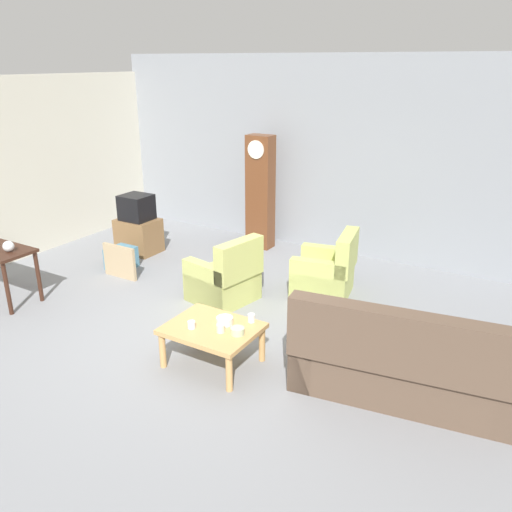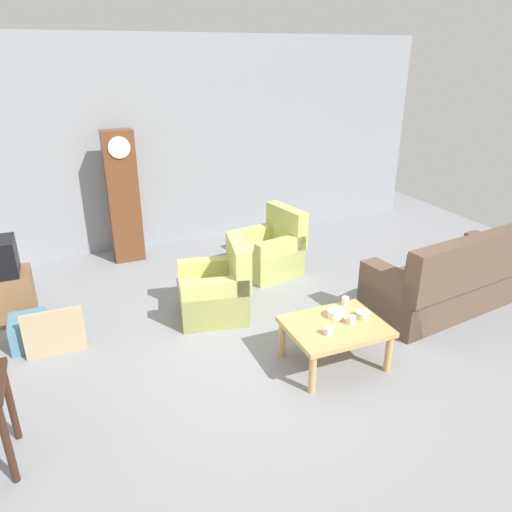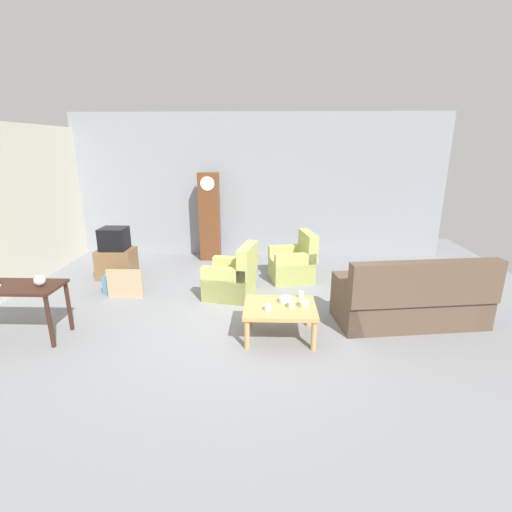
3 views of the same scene
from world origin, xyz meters
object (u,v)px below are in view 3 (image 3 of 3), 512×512
(armchair_olive_near, at_px, (232,279))
(storage_box_blue, at_px, (117,282))
(cup_blue_rimmed, at_px, (268,308))
(framed_picture_leaning, at_px, (125,284))
(glass_dome_cloche, at_px, (40,280))
(console_table_dark, at_px, (11,293))
(tv_stand_cabinet, at_px, (117,263))
(armchair_olive_far, at_px, (294,264))
(bowl_white_stacked, at_px, (286,300))
(coffee_table_wood, at_px, (280,311))
(cup_cream_tall, at_px, (291,305))
(tv_crt, at_px, (114,239))
(couch_floral, at_px, (412,301))
(cup_white_porcelain, at_px, (301,294))
(grandfather_clock, at_px, (210,217))
(bowl_shallow_green, at_px, (304,304))

(armchair_olive_near, distance_m, storage_box_blue, 2.08)
(cup_blue_rimmed, bearing_deg, framed_picture_leaning, 150.13)
(glass_dome_cloche, bearing_deg, console_table_dark, -178.67)
(console_table_dark, bearing_deg, tv_stand_cabinet, 80.21)
(framed_picture_leaning, distance_m, glass_dome_cloche, 1.59)
(armchair_olive_far, height_order, bowl_white_stacked, armchair_olive_far)
(coffee_table_wood, relative_size, cup_cream_tall, 10.84)
(tv_crt, bearing_deg, console_table_dark, -99.79)
(glass_dome_cloche, bearing_deg, storage_box_blue, 80.39)
(console_table_dark, height_order, tv_crt, tv_crt)
(coffee_table_wood, bearing_deg, bowl_white_stacked, 56.24)
(couch_floral, height_order, cup_cream_tall, couch_floral)
(framed_picture_leaning, height_order, cup_blue_rimmed, cup_blue_rimmed)
(console_table_dark, distance_m, cup_blue_rimmed, 3.37)
(cup_cream_tall, bearing_deg, couch_floral, 16.13)
(armchair_olive_near, xyz_separation_m, cup_cream_tall, (0.92, -1.45, 0.19))
(tv_crt, bearing_deg, armchair_olive_far, 0.36)
(cup_cream_tall, bearing_deg, framed_picture_leaning, 154.48)
(armchair_olive_near, relative_size, cup_cream_tall, 10.39)
(framed_picture_leaning, bearing_deg, armchair_olive_near, 4.53)
(storage_box_blue, distance_m, cup_white_porcelain, 3.39)
(storage_box_blue, distance_m, glass_dome_cloche, 1.81)
(grandfather_clock, bearing_deg, tv_stand_cabinet, -142.03)
(grandfather_clock, height_order, cup_white_porcelain, grandfather_clock)
(cup_white_porcelain, bearing_deg, tv_stand_cabinet, 150.32)
(tv_crt, height_order, framed_picture_leaning, tv_crt)
(tv_crt, bearing_deg, bowl_shallow_green, -33.23)
(cup_cream_tall, bearing_deg, grandfather_clock, 114.25)
(console_table_dark, bearing_deg, armchair_olive_near, 29.09)
(bowl_white_stacked, bearing_deg, cup_cream_tall, -69.62)
(coffee_table_wood, xyz_separation_m, grandfather_clock, (-1.47, 3.54, 0.59))
(grandfather_clock, relative_size, bowl_shallow_green, 13.31)
(armchair_olive_near, xyz_separation_m, bowl_shallow_green, (1.09, -1.39, 0.18))
(tv_crt, distance_m, cup_blue_rimmed, 3.81)
(armchair_olive_far, distance_m, glass_dome_cloche, 4.24)
(glass_dome_cloche, relative_size, bowl_white_stacked, 0.81)
(tv_stand_cabinet, height_order, bowl_shallow_green, tv_stand_cabinet)
(couch_floral, height_order, framed_picture_leaning, couch_floral)
(console_table_dark, xyz_separation_m, cup_blue_rimmed, (3.37, 0.00, -0.15))
(tv_crt, xyz_separation_m, framed_picture_leaning, (0.53, -1.00, -0.53))
(framed_picture_leaning, relative_size, storage_box_blue, 1.48)
(tv_stand_cabinet, height_order, cup_blue_rimmed, tv_stand_cabinet)
(armchair_olive_far, relative_size, tv_stand_cabinet, 1.35)
(armchair_olive_near, bearing_deg, cup_cream_tall, -57.59)
(coffee_table_wood, xyz_separation_m, tv_crt, (-3.12, 2.25, 0.40))
(tv_stand_cabinet, relative_size, cup_blue_rimmed, 8.44)
(grandfather_clock, bearing_deg, armchair_olive_far, -35.07)
(bowl_white_stacked, relative_size, bowl_shallow_green, 1.23)
(tv_stand_cabinet, bearing_deg, tv_crt, 0.00)
(armchair_olive_far, relative_size, glass_dome_cloche, 6.38)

